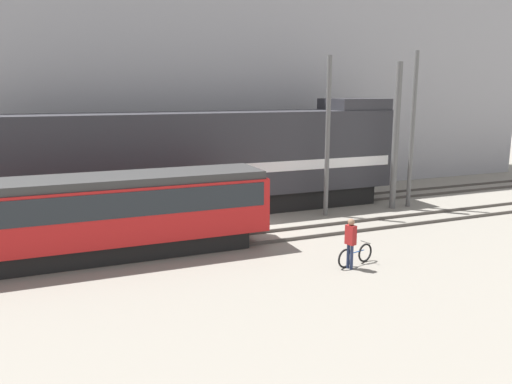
% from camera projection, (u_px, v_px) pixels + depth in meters
% --- Properties ---
extents(ground_plane, '(120.00, 120.00, 0.00)m').
position_uv_depth(ground_plane, '(239.00, 228.00, 22.41)').
color(ground_plane, gray).
extents(track_near, '(60.00, 1.50, 0.14)m').
position_uv_depth(track_near, '(255.00, 238.00, 20.71)').
color(track_near, '#47423D').
rests_on(track_near, ground).
extents(track_far, '(60.00, 1.50, 0.14)m').
position_uv_depth(track_far, '(217.00, 211.00, 25.28)').
color(track_far, '#47423D').
rests_on(track_far, ground).
extents(building_backdrop, '(49.36, 6.00, 15.76)m').
position_uv_depth(building_backdrop, '(179.00, 60.00, 30.07)').
color(building_backdrop, '#99999E').
rests_on(building_backdrop, ground).
extents(freight_locomotive, '(20.58, 3.04, 5.66)m').
position_uv_depth(freight_locomotive, '(202.00, 162.00, 24.49)').
color(freight_locomotive, black).
rests_on(freight_locomotive, ground).
extents(streetcar, '(12.70, 2.54, 3.06)m').
position_uv_depth(streetcar, '(96.00, 212.00, 18.05)').
color(streetcar, black).
rests_on(streetcar, ground).
extents(bicycle, '(1.69, 0.59, 0.76)m').
position_uv_depth(bicycle, '(355.00, 255.00, 17.65)').
color(bicycle, black).
rests_on(bicycle, ground).
extents(person, '(0.30, 0.40, 1.80)m').
position_uv_depth(person, '(351.00, 238.00, 17.13)').
color(person, '#232D4C').
rests_on(person, ground).
extents(utility_pole_left, '(0.22, 0.22, 7.72)m').
position_uv_depth(utility_pole_left, '(328.00, 138.00, 24.05)').
color(utility_pole_left, '#595959').
rests_on(utility_pole_left, ground).
extents(utility_pole_center, '(0.31, 0.31, 7.51)m').
position_uv_depth(utility_pole_center, '(396.00, 137.00, 25.58)').
color(utility_pole_center, '#595959').
rests_on(utility_pole_center, ground).
extents(utility_pole_right, '(0.23, 0.23, 8.07)m').
position_uv_depth(utility_pole_right, '(412.00, 131.00, 25.90)').
color(utility_pole_right, '#595959').
rests_on(utility_pole_right, ground).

